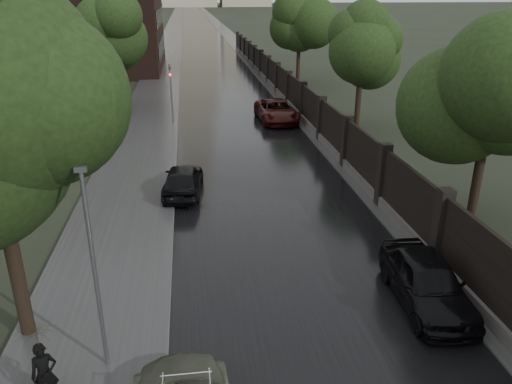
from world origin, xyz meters
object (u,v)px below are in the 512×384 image
tree_right_a (492,95)px  car_right_near (427,281)px  lamp_post (95,271)px  tree_left_far (118,38)px  car_right_far (276,111)px  pedestrian_umbrella (38,343)px  hatchback_left (183,179)px  traffic_light (171,89)px  tree_right_b (362,51)px  tree_right_c (299,30)px

tree_right_a → car_right_near: tree_right_a is taller
tree_right_a → lamp_post: size_ratio=1.37×
tree_left_far → car_right_far: tree_left_far is taller
tree_right_a → tree_left_far: bearing=125.2°
lamp_post → pedestrian_umbrella: lamp_post is taller
tree_right_a → car_right_far: tree_right_a is taller
lamp_post → car_right_near: (8.68, 1.54, -1.94)m
tree_right_a → hatchback_left: 12.69m
car_right_far → tree_right_a: bearing=-76.6°
traffic_light → tree_right_b: bearing=-14.2°
car_right_far → hatchback_left: bearing=-119.0°
traffic_light → pedestrian_umbrella: 24.67m
tree_right_a → pedestrian_umbrella: (-13.96, -7.57, -3.25)m
tree_right_b → tree_left_far: bearing=152.7°
car_right_near → tree_right_b: bearing=80.2°
tree_right_c → hatchback_left: bearing=-111.9°
hatchback_left → traffic_light: bearing=-80.9°
tree_right_b → car_right_far: tree_right_b is taller
tree_left_far → tree_right_c: bearing=32.8°
tree_right_c → pedestrian_umbrella: 42.09m
tree_right_b → hatchback_left: (-11.10, -9.58, -4.27)m
car_right_far → traffic_light: bearing=177.7°
tree_left_far → pedestrian_umbrella: (1.54, -29.57, -3.54)m
lamp_post → car_right_far: lamp_post is taller
tree_right_c → tree_left_far: bearing=-147.2°
tree_left_far → tree_right_c: (15.50, 10.00, -0.29)m
car_right_far → tree_right_b: bearing=-34.3°
tree_left_far → tree_right_a: (15.50, -22.00, -0.29)m
tree_left_far → pedestrian_umbrella: tree_left_far is taller
tree_right_a → hatchback_left: bearing=158.3°
lamp_post → hatchback_left: bearing=80.6°
hatchback_left → tree_right_a: bearing=164.2°
tree_right_a → pedestrian_umbrella: bearing=-151.5°
lamp_post → traffic_light: (1.10, 23.49, -0.27)m
pedestrian_umbrella → traffic_light: bearing=65.7°
car_right_far → lamp_post: bearing=-111.3°
lamp_post → hatchback_left: (1.80, 10.92, -1.99)m
tree_left_far → pedestrian_umbrella: 29.82m
tree_right_a → traffic_light: (-11.80, 16.99, -2.55)m
tree_right_a → car_right_near: bearing=-130.4°
car_right_near → pedestrian_umbrella: (-9.74, -2.61, 0.98)m
tree_right_a → car_right_far: size_ratio=1.34×
traffic_light → tree_right_c: bearing=51.8°
tree_right_b → tree_right_c: bearing=90.0°
pedestrian_umbrella → tree_left_far: bearing=73.7°
tree_right_b → traffic_light: (-11.80, 2.99, -2.55)m
tree_left_far → pedestrian_umbrella: size_ratio=3.19×
traffic_light → car_right_far: traffic_light is taller
tree_right_a → tree_right_c: (0.00, 32.00, 0.00)m
hatchback_left → car_right_near: 11.63m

